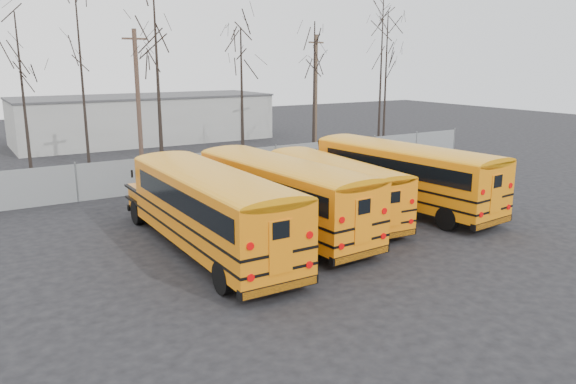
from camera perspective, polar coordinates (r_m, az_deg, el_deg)
ground at (r=23.64m, az=5.18°, el=-4.59°), size 120.00×120.00×0.00m
fence at (r=33.47m, az=-7.16°, el=2.45°), size 40.00×0.04×2.00m
distant_building at (r=52.58m, az=-14.38°, el=7.17°), size 22.00×8.00×4.00m
bus_a at (r=21.33m, az=-8.06°, el=-1.16°), size 2.80×12.00×3.35m
bus_b at (r=23.69m, az=-0.84°, el=0.29°), size 3.42×11.79×3.26m
bus_c at (r=26.04m, az=4.52°, el=0.93°), size 2.99×10.38×2.87m
bus_d at (r=28.12m, az=11.42°, el=2.16°), size 3.92×12.01×3.30m
utility_pole_left at (r=37.33m, az=-14.97°, el=8.93°), size 1.62×0.32×9.11m
utility_pole_right at (r=46.15m, az=2.83°, el=10.15°), size 1.62×0.47×9.18m
tree_1 at (r=34.02m, az=-25.23°, el=8.03°), size 0.26×0.26×9.70m
tree_2 at (r=34.50m, az=-20.16°, el=10.36°), size 0.26×0.26×11.90m
tree_3 at (r=33.55m, az=-13.02°, el=9.80°), size 0.26×0.26×10.77m
tree_4 at (r=36.46m, az=-4.70°, el=9.11°), size 0.26×0.26×9.21m
tree_5 at (r=41.84m, az=2.66°, el=10.16°), size 0.26×0.26×9.92m
tree_6 at (r=43.35m, az=9.86°, el=10.58°), size 0.26×0.26×10.66m
tree_7 at (r=46.73m, az=9.40°, el=11.50°), size 0.26×0.26×11.82m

